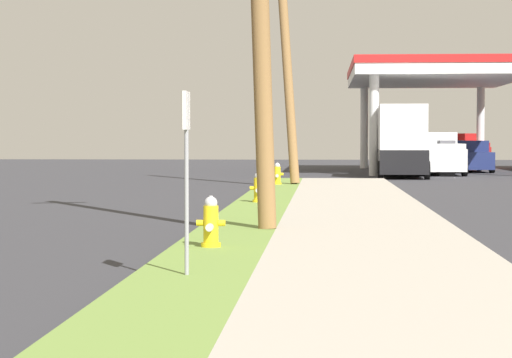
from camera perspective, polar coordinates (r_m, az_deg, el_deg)
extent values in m
cylinder|color=yellow|center=(14.87, -2.54, -3.69)|extent=(0.29, 0.29, 0.06)
cylinder|color=yellow|center=(14.84, -2.54, -2.66)|extent=(0.22, 0.22, 0.60)
sphere|color=#B2B2B7|center=(14.82, -2.54, -1.35)|extent=(0.19, 0.19, 0.19)
cylinder|color=#B2B2B7|center=(14.81, -2.54, -1.04)|extent=(0.06, 0.06, 0.05)
cylinder|color=yellow|center=(14.86, -3.15, -2.47)|extent=(0.10, 0.09, 0.09)
cylinder|color=yellow|center=(14.82, -1.92, -2.48)|extent=(0.10, 0.09, 0.09)
cylinder|color=#B2B2B7|center=(14.67, -2.61, -2.72)|extent=(0.11, 0.12, 0.11)
cylinder|color=yellow|center=(25.16, 0.13, -1.23)|extent=(0.29, 0.29, 0.06)
cylinder|color=yellow|center=(25.14, 0.13, -0.62)|extent=(0.22, 0.22, 0.60)
sphere|color=#B2B2B7|center=(25.13, 0.13, 0.15)|extent=(0.19, 0.19, 0.19)
cylinder|color=#B2B2B7|center=(25.13, 0.13, 0.34)|extent=(0.06, 0.06, 0.05)
cylinder|color=yellow|center=(25.15, -0.23, -0.51)|extent=(0.10, 0.09, 0.09)
cylinder|color=yellow|center=(25.13, 0.49, -0.51)|extent=(0.10, 0.09, 0.09)
cylinder|color=#B2B2B7|center=(24.97, 0.11, -0.64)|extent=(0.11, 0.12, 0.11)
cylinder|color=yellow|center=(34.86, 1.20, -0.25)|extent=(0.29, 0.29, 0.06)
cylinder|color=yellow|center=(34.85, 1.20, 0.20)|extent=(0.22, 0.22, 0.60)
sphere|color=#B2B2B7|center=(34.83, 1.20, 0.75)|extent=(0.19, 0.19, 0.19)
cylinder|color=#B2B2B7|center=(34.83, 1.20, 0.89)|extent=(0.06, 0.06, 0.05)
cylinder|color=yellow|center=(34.85, 0.94, 0.27)|extent=(0.10, 0.09, 0.09)
cylinder|color=yellow|center=(34.84, 1.46, 0.27)|extent=(0.10, 0.09, 0.09)
cylinder|color=#B2B2B7|center=(34.68, 1.19, 0.18)|extent=(0.11, 0.12, 0.11)
cylinder|color=olive|center=(35.85, 1.67, 7.52)|extent=(1.13, 1.75, 9.68)
cylinder|color=gray|center=(11.78, -3.91, -0.29)|extent=(0.05, 0.05, 2.10)
cube|color=white|center=(11.77, -3.92, 3.84)|extent=(0.04, 0.36, 0.44)
cylinder|color=silver|center=(46.37, 6.62, 2.99)|extent=(0.44, 0.44, 4.54)
cylinder|color=silver|center=(57.66, 6.07, 2.86)|extent=(0.44, 0.44, 4.54)
cylinder|color=silver|center=(58.27, 12.44, 2.81)|extent=(0.44, 0.44, 4.54)
cube|color=white|center=(52.34, 9.88, 5.65)|extent=(8.26, 13.10, 0.50)
cube|color=red|center=(52.37, 9.89, 6.12)|extent=(8.36, 13.20, 0.36)
cube|color=#47474C|center=(46.65, 10.58, 1.16)|extent=(0.70, 1.10, 1.60)
cube|color=#47474C|center=(57.88, 9.26, 1.38)|extent=(0.70, 1.10, 1.60)
cube|color=navy|center=(52.48, 11.78, 1.04)|extent=(1.95, 4.55, 0.85)
cube|color=navy|center=(52.25, 11.83, 1.81)|extent=(1.66, 2.07, 0.56)
cylinder|color=black|center=(54.03, 10.58, 0.78)|extent=(0.24, 0.61, 0.60)
cylinder|color=black|center=(54.31, 12.38, 0.77)|extent=(0.24, 0.61, 0.60)
cylinder|color=black|center=(50.67, 11.14, 0.68)|extent=(0.24, 0.61, 0.60)
cylinder|color=black|center=(50.97, 13.05, 0.67)|extent=(0.24, 0.61, 0.60)
cube|color=#197075|center=(55.86, 10.59, 1.12)|extent=(1.86, 4.52, 0.85)
cube|color=#197075|center=(55.63, 10.62, 1.85)|extent=(1.62, 2.04, 0.56)
cylinder|color=black|center=(57.47, 9.55, 0.88)|extent=(0.23, 0.60, 0.60)
cylinder|color=black|center=(57.66, 11.25, 0.87)|extent=(0.23, 0.60, 0.60)
cylinder|color=black|center=(54.09, 9.88, 0.79)|extent=(0.23, 0.60, 0.60)
cylinder|color=black|center=(54.29, 11.68, 0.78)|extent=(0.23, 0.60, 0.60)
cube|color=red|center=(59.66, 11.68, 1.30)|extent=(2.05, 5.42, 1.00)
cube|color=red|center=(60.61, 11.57, 2.15)|extent=(1.86, 2.07, 0.76)
cube|color=red|center=(58.47, 11.84, 1.89)|extent=(1.91, 2.93, 0.24)
cylinder|color=black|center=(61.69, 10.55, 1.04)|extent=(0.23, 0.76, 0.76)
cylinder|color=black|center=(61.92, 12.30, 1.03)|extent=(0.23, 0.76, 0.76)
cylinder|color=black|center=(57.41, 11.02, 0.94)|extent=(0.23, 0.76, 0.76)
cylinder|color=black|center=(57.67, 12.89, 0.93)|extent=(0.23, 0.76, 0.76)
cube|color=white|center=(48.22, 10.10, 1.09)|extent=(2.05, 5.42, 1.00)
cube|color=white|center=(49.18, 9.97, 2.14)|extent=(1.86, 2.07, 0.76)
cube|color=white|center=(47.03, 10.27, 1.81)|extent=(1.91, 2.93, 0.24)
cylinder|color=black|center=(50.26, 8.73, 0.77)|extent=(0.23, 0.76, 0.76)
cylinder|color=black|center=(50.48, 10.87, 0.76)|extent=(0.23, 0.76, 0.76)
cylinder|color=black|center=(45.99, 9.24, 0.63)|extent=(0.23, 0.76, 0.76)
cylinder|color=black|center=(46.22, 11.58, 0.62)|extent=(0.23, 0.76, 0.76)
cube|color=black|center=(44.97, 8.11, 1.02)|extent=(2.20, 6.46, 1.00)
cube|color=white|center=(44.20, 8.16, 2.87)|extent=(2.08, 4.03, 1.90)
cube|color=black|center=(47.01, 8.01, 2.23)|extent=(1.90, 2.11, 0.90)
cylinder|color=black|center=(47.60, 6.83, 0.70)|extent=(0.24, 0.77, 0.76)
cylinder|color=black|center=(47.68, 9.11, 0.69)|extent=(0.24, 0.77, 0.76)
cylinder|color=black|center=(42.30, 6.98, 0.50)|extent=(0.24, 0.77, 0.76)
cylinder|color=black|center=(42.39, 9.55, 0.49)|extent=(0.24, 0.77, 0.76)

